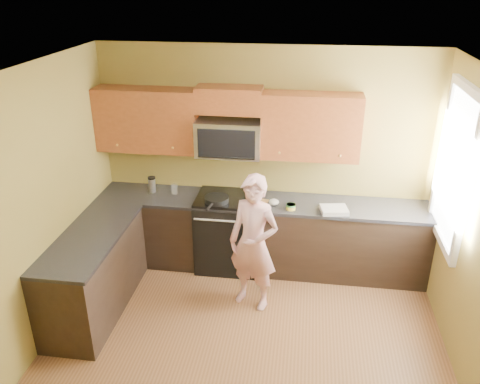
% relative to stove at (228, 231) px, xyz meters
% --- Properties ---
extents(floor, '(4.00, 4.00, 0.00)m').
position_rel_stove_xyz_m(floor, '(0.40, -1.68, -0.47)').
color(floor, brown).
rests_on(floor, ground).
extents(ceiling, '(4.00, 4.00, 0.00)m').
position_rel_stove_xyz_m(ceiling, '(0.40, -1.68, 2.23)').
color(ceiling, white).
rests_on(ceiling, ground).
extents(wall_back, '(4.00, 0.00, 4.00)m').
position_rel_stove_xyz_m(wall_back, '(0.40, 0.32, 0.88)').
color(wall_back, olive).
rests_on(wall_back, ground).
extents(wall_left, '(0.00, 4.00, 4.00)m').
position_rel_stove_xyz_m(wall_left, '(-1.60, -1.68, 0.88)').
color(wall_left, olive).
rests_on(wall_left, ground).
extents(cabinet_back_run, '(4.00, 0.60, 0.88)m').
position_rel_stove_xyz_m(cabinet_back_run, '(0.40, 0.02, -0.03)').
color(cabinet_back_run, black).
rests_on(cabinet_back_run, floor).
extents(cabinet_left_run, '(0.60, 1.60, 0.88)m').
position_rel_stove_xyz_m(cabinet_left_run, '(-1.30, -1.08, -0.03)').
color(cabinet_left_run, black).
rests_on(cabinet_left_run, floor).
extents(countertop_back, '(4.00, 0.62, 0.04)m').
position_rel_stove_xyz_m(countertop_back, '(0.40, 0.01, 0.43)').
color(countertop_back, black).
rests_on(countertop_back, cabinet_back_run).
extents(countertop_left, '(0.62, 1.60, 0.04)m').
position_rel_stove_xyz_m(countertop_left, '(-1.29, -1.08, 0.43)').
color(countertop_left, black).
rests_on(countertop_left, cabinet_left_run).
extents(stove, '(0.76, 0.65, 0.95)m').
position_rel_stove_xyz_m(stove, '(0.00, 0.00, 0.00)').
color(stove, black).
rests_on(stove, floor).
extents(microwave, '(0.76, 0.40, 0.42)m').
position_rel_stove_xyz_m(microwave, '(0.00, 0.12, 0.97)').
color(microwave, silver).
rests_on(microwave, wall_back).
extents(upper_cab_left, '(1.22, 0.33, 0.75)m').
position_rel_stove_xyz_m(upper_cab_left, '(-0.99, 0.16, 0.97)').
color(upper_cab_left, brown).
rests_on(upper_cab_left, wall_back).
extents(upper_cab_right, '(1.12, 0.33, 0.75)m').
position_rel_stove_xyz_m(upper_cab_right, '(0.94, 0.16, 0.97)').
color(upper_cab_right, brown).
rests_on(upper_cab_right, wall_back).
extents(upper_cab_over_mw, '(0.76, 0.33, 0.30)m').
position_rel_stove_xyz_m(upper_cab_over_mw, '(0.00, 0.16, 1.62)').
color(upper_cab_over_mw, brown).
rests_on(upper_cab_over_mw, wall_back).
extents(window, '(0.06, 1.06, 1.66)m').
position_rel_stove_xyz_m(window, '(2.38, -0.48, 1.17)').
color(window, white).
rests_on(window, wall_right).
extents(woman, '(0.66, 0.55, 1.55)m').
position_rel_stove_xyz_m(woman, '(0.40, -0.75, 0.30)').
color(woman, '#EA7582').
rests_on(woman, floor).
extents(frying_pan, '(0.37, 0.54, 0.07)m').
position_rel_stove_xyz_m(frying_pan, '(-0.11, -0.15, 0.47)').
color(frying_pan, black).
rests_on(frying_pan, stove).
extents(butter_tub, '(0.14, 0.14, 0.08)m').
position_rel_stove_xyz_m(butter_tub, '(0.76, -0.16, 0.45)').
color(butter_tub, yellow).
rests_on(butter_tub, countertop_back).
extents(toast_slice, '(0.13, 0.13, 0.01)m').
position_rel_stove_xyz_m(toast_slice, '(0.43, -0.01, 0.45)').
color(toast_slice, '#B27F47').
rests_on(toast_slice, countertop_back).
extents(napkin_a, '(0.12, 0.13, 0.06)m').
position_rel_stove_xyz_m(napkin_a, '(0.38, -0.19, 0.48)').
color(napkin_a, silver).
rests_on(napkin_a, countertop_back).
extents(napkin_b, '(0.13, 0.14, 0.07)m').
position_rel_stove_xyz_m(napkin_b, '(0.56, -0.07, 0.48)').
color(napkin_b, silver).
rests_on(napkin_b, countertop_back).
extents(dish_towel, '(0.34, 0.29, 0.05)m').
position_rel_stove_xyz_m(dish_towel, '(1.26, -0.16, 0.47)').
color(dish_towel, white).
rests_on(dish_towel, countertop_back).
extents(travel_mug, '(0.11, 0.11, 0.20)m').
position_rel_stove_xyz_m(travel_mug, '(-0.97, 0.08, 0.45)').
color(travel_mug, silver).
rests_on(travel_mug, countertop_back).
extents(glass_b, '(0.08, 0.08, 0.12)m').
position_rel_stove_xyz_m(glass_b, '(-0.68, 0.08, 0.51)').
color(glass_b, silver).
rests_on(glass_b, countertop_back).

